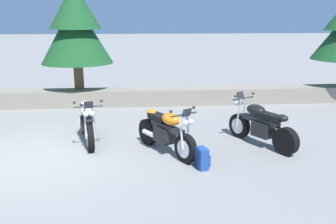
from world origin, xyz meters
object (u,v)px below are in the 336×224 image
object	(u,v)px
motorcycle_silver_near_left	(87,122)
motorcycle_orange_centre	(166,132)
motorcycle_black_far_right	(261,126)
pine_tree_mid_left	(76,26)
rider_backpack	(202,157)

from	to	relation	value
motorcycle_silver_near_left	motorcycle_orange_centre	distance (m)	2.09
motorcycle_black_far_right	pine_tree_mid_left	distance (m)	7.13
motorcycle_silver_near_left	motorcycle_black_far_right	size ratio (longest dim) A/B	1.09
motorcycle_black_far_right	pine_tree_mid_left	bearing A→B (deg)	136.17
motorcycle_black_far_right	rider_backpack	size ratio (longest dim) A/B	4.01
rider_backpack	pine_tree_mid_left	world-z (taller)	pine_tree_mid_left
pine_tree_mid_left	motorcycle_orange_centre	bearing A→B (deg)	-62.38
motorcycle_orange_centre	pine_tree_mid_left	xyz separation A→B (m)	(-2.62, 5.01, 2.21)
motorcycle_black_far_right	rider_backpack	xyz separation A→B (m)	(-1.62, -1.27, -0.24)
motorcycle_silver_near_left	rider_backpack	bearing A→B (deg)	-37.34
motorcycle_orange_centre	motorcycle_black_far_right	size ratio (longest dim) A/B	0.98
motorcycle_orange_centre	rider_backpack	bearing A→B (deg)	-55.95
motorcycle_black_far_right	motorcycle_orange_centre	bearing A→B (deg)	-171.98
rider_backpack	motorcycle_black_far_right	bearing A→B (deg)	38.01
rider_backpack	motorcycle_silver_near_left	bearing A→B (deg)	142.66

